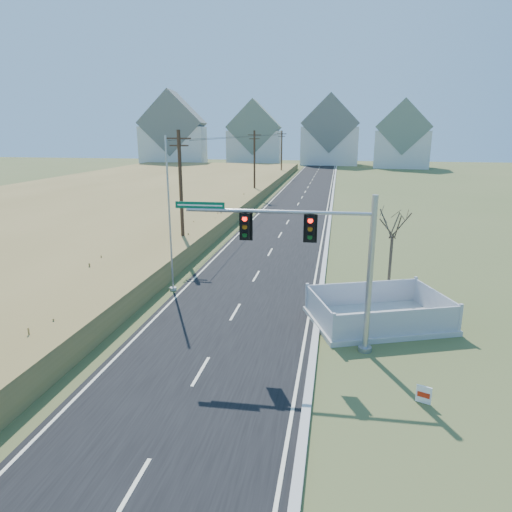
{
  "coord_description": "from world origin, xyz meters",
  "views": [
    {
      "loc": [
        4.83,
        -16.98,
        8.9
      ],
      "look_at": [
        1.29,
        2.74,
        3.4
      ],
      "focal_mm": 32.0,
      "sensor_mm": 36.0,
      "label": 1
    }
  ],
  "objects_px": {
    "fence_enclosure": "(378,317)",
    "traffic_signal_mast": "(324,255)",
    "open_sign": "(424,395)",
    "bare_tree": "(393,222)",
    "flagpole": "(170,232)"
  },
  "relations": [
    {
      "from": "fence_enclosure",
      "to": "traffic_signal_mast",
      "type": "bearing_deg",
      "value": -149.97
    },
    {
      "from": "open_sign",
      "to": "bare_tree",
      "type": "distance_m",
      "value": 11.19
    },
    {
      "from": "traffic_signal_mast",
      "to": "fence_enclosure",
      "type": "distance_m",
      "value": 5.56
    },
    {
      "from": "fence_enclosure",
      "to": "bare_tree",
      "type": "distance_m",
      "value": 5.56
    },
    {
      "from": "traffic_signal_mast",
      "to": "flagpole",
      "type": "height_order",
      "value": "flagpole"
    },
    {
      "from": "open_sign",
      "to": "bare_tree",
      "type": "relative_size",
      "value": 0.12
    },
    {
      "from": "traffic_signal_mast",
      "to": "fence_enclosure",
      "type": "bearing_deg",
      "value": 48.87
    },
    {
      "from": "traffic_signal_mast",
      "to": "flagpole",
      "type": "distance_m",
      "value": 10.51
    },
    {
      "from": "traffic_signal_mast",
      "to": "flagpole",
      "type": "bearing_deg",
      "value": 144.62
    },
    {
      "from": "open_sign",
      "to": "flagpole",
      "type": "relative_size",
      "value": 0.07
    },
    {
      "from": "open_sign",
      "to": "bare_tree",
      "type": "xyz_separation_m",
      "value": [
        -0.17,
        10.5,
        3.88
      ]
    },
    {
      "from": "fence_enclosure",
      "to": "open_sign",
      "type": "bearing_deg",
      "value": -101.9
    },
    {
      "from": "fence_enclosure",
      "to": "bare_tree",
      "type": "relative_size",
      "value": 1.4
    },
    {
      "from": "flagpole",
      "to": "open_sign",
      "type": "bearing_deg",
      "value": -37.25
    },
    {
      "from": "fence_enclosure",
      "to": "flagpole",
      "type": "height_order",
      "value": "flagpole"
    }
  ]
}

